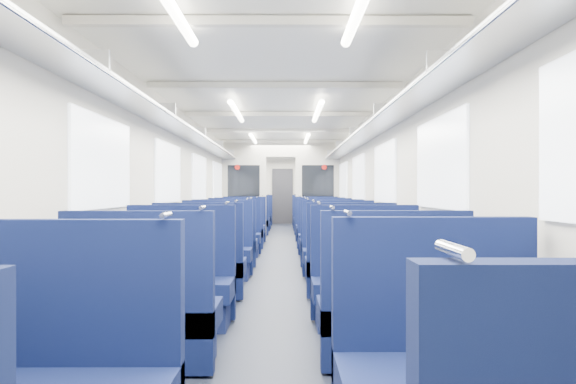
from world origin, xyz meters
TOP-DOWN VIEW (x-y plane):
  - floor at (0.00, 0.00)m, footprint 2.80×18.00m
  - ceiling at (0.00, 0.00)m, footprint 2.80×18.00m
  - wall_left at (-1.40, 0.00)m, footprint 0.02×18.00m
  - dado_left at (-1.39, 0.00)m, footprint 0.03×17.90m
  - wall_right at (1.40, 0.00)m, footprint 0.02×18.00m
  - dado_right at (1.39, 0.00)m, footprint 0.03×17.90m
  - wall_far at (0.00, 9.00)m, footprint 2.80×0.02m
  - luggage_rack_left at (-1.21, 0.00)m, footprint 0.36×17.40m
  - luggage_rack_right at (1.21, 0.00)m, footprint 0.36×17.40m
  - windows at (0.00, -0.46)m, footprint 2.78×15.60m
  - ceiling_fittings at (0.00, -0.26)m, footprint 2.70×16.06m
  - end_door at (0.00, 8.94)m, footprint 0.75×0.06m
  - bulkhead at (-0.00, 2.58)m, footprint 2.80×0.10m
  - seat_3 at (0.83, -7.03)m, footprint 0.98×0.54m
  - seat_4 at (-0.83, -5.98)m, footprint 0.98×0.54m
  - seat_5 at (0.83, -5.94)m, footprint 0.98×0.54m
  - seat_6 at (-0.83, -4.89)m, footprint 0.98×0.54m
  - seat_7 at (0.83, -4.90)m, footprint 0.98×0.54m
  - seat_8 at (-0.83, -3.77)m, footprint 0.98×0.54m
  - seat_9 at (0.83, -3.73)m, footprint 0.98×0.54m
  - seat_10 at (-0.83, -2.48)m, footprint 0.98×0.54m
  - seat_11 at (0.83, -2.60)m, footprint 0.98×0.54m
  - seat_12 at (-0.83, -1.48)m, footprint 0.98×0.54m
  - seat_13 at (0.83, -1.45)m, footprint 0.98×0.54m
  - seat_14 at (-0.83, -0.13)m, footprint 0.98×0.54m
  - seat_15 at (0.83, -0.29)m, footprint 0.98×0.54m
  - seat_16 at (-0.83, 0.94)m, footprint 0.98×0.54m
  - seat_17 at (0.83, 0.97)m, footprint 0.98×0.54m
  - seat_18 at (-0.83, 2.09)m, footprint 0.98×0.54m
  - seat_19 at (0.83, 2.18)m, footprint 0.98×0.54m
  - seat_20 at (-0.83, 4.08)m, footprint 0.98×0.54m
  - seat_21 at (0.83, 4.19)m, footprint 0.98×0.54m
  - seat_22 at (-0.83, 5.18)m, footprint 0.98×0.54m
  - seat_23 at (0.83, 5.28)m, footprint 0.98×0.54m
  - seat_24 at (-0.83, 6.33)m, footprint 0.98×0.54m
  - seat_25 at (0.83, 6.49)m, footprint 0.98×0.54m
  - seat_26 at (-0.83, 7.58)m, footprint 0.98×0.54m
  - seat_27 at (0.83, 7.57)m, footprint 0.98×0.54m

SIDE VIEW (x-z plane):
  - floor at x=0.00m, z-range -0.01..0.01m
  - seat_3 at x=0.83m, z-range -0.21..0.88m
  - seat_4 at x=-0.83m, z-range -0.21..0.88m
  - seat_5 at x=0.83m, z-range -0.21..0.88m
  - seat_6 at x=-0.83m, z-range -0.21..0.88m
  - seat_7 at x=0.83m, z-range -0.21..0.88m
  - seat_8 at x=-0.83m, z-range -0.21..0.88m
  - seat_9 at x=0.83m, z-range -0.21..0.88m
  - seat_10 at x=-0.83m, z-range -0.21..0.88m
  - seat_11 at x=0.83m, z-range -0.21..0.88m
  - seat_12 at x=-0.83m, z-range -0.21..0.88m
  - seat_13 at x=0.83m, z-range -0.21..0.88m
  - seat_14 at x=-0.83m, z-range -0.21..0.88m
  - seat_15 at x=0.83m, z-range -0.21..0.88m
  - seat_16 at x=-0.83m, z-range -0.21..0.88m
  - seat_17 at x=0.83m, z-range -0.21..0.88m
  - seat_18 at x=-0.83m, z-range -0.21..0.88m
  - seat_19 at x=0.83m, z-range -0.21..0.88m
  - seat_20 at x=-0.83m, z-range -0.21..0.88m
  - seat_21 at x=0.83m, z-range -0.21..0.88m
  - seat_22 at x=-0.83m, z-range -0.21..0.88m
  - seat_23 at x=0.83m, z-range -0.21..0.88m
  - seat_24 at x=-0.83m, z-range -0.21..0.88m
  - seat_25 at x=0.83m, z-range -0.21..0.88m
  - seat_26 at x=-0.83m, z-range -0.21..0.88m
  - seat_27 at x=0.83m, z-range -0.21..0.88m
  - dado_left at x=-1.39m, z-range 0.00..0.70m
  - dado_right at x=1.39m, z-range 0.00..0.70m
  - end_door at x=0.00m, z-range 0.00..2.00m
  - wall_left at x=-1.40m, z-range 0.00..2.35m
  - wall_right at x=1.40m, z-range 0.00..2.35m
  - wall_far at x=0.00m, z-range 0.00..2.35m
  - bulkhead at x=0.00m, z-range 0.06..2.41m
  - windows at x=0.00m, z-range 1.04..1.79m
  - luggage_rack_left at x=-1.21m, z-range 1.88..2.06m
  - luggage_rack_right at x=1.21m, z-range 1.88..2.06m
  - ceiling_fittings at x=0.00m, z-range 2.23..2.35m
  - ceiling at x=0.00m, z-range 2.35..2.35m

